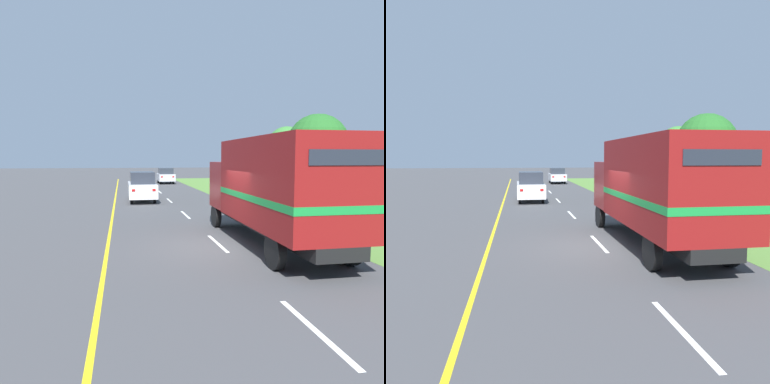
# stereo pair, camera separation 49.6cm
# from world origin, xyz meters

# --- Properties ---
(ground_plane) EXTENTS (200.00, 200.00, 0.00)m
(ground_plane) POSITION_xyz_m (0.00, 0.00, 0.00)
(ground_plane) COLOR #444447
(grass_shoulder) EXTENTS (20.00, 57.94, 0.01)m
(grass_shoulder) POSITION_xyz_m (13.70, 12.11, 0.00)
(grass_shoulder) COLOR #568438
(grass_shoulder) RESTS_ON ground
(edge_line_yellow) EXTENTS (0.12, 57.94, 0.01)m
(edge_line_yellow) POSITION_xyz_m (-3.70, 12.11, 0.00)
(edge_line_yellow) COLOR yellow
(edge_line_yellow) RESTS_ON ground
(centre_dash_nearest) EXTENTS (0.12, 2.60, 0.01)m
(centre_dash_nearest) POSITION_xyz_m (0.00, -6.16, 0.00)
(centre_dash_nearest) COLOR white
(centre_dash_nearest) RESTS_ON ground
(centre_dash_near) EXTENTS (0.12, 2.60, 0.01)m
(centre_dash_near) POSITION_xyz_m (0.00, 0.44, 0.00)
(centre_dash_near) COLOR white
(centre_dash_near) RESTS_ON ground
(centre_dash_mid_a) EXTENTS (0.12, 2.60, 0.01)m
(centre_dash_mid_a) POSITION_xyz_m (0.00, 7.04, 0.00)
(centre_dash_mid_a) COLOR white
(centre_dash_mid_a) RESTS_ON ground
(centre_dash_mid_b) EXTENTS (0.12, 2.60, 0.01)m
(centre_dash_mid_b) POSITION_xyz_m (0.00, 13.64, 0.00)
(centre_dash_mid_b) COLOR white
(centre_dash_mid_b) RESTS_ON ground
(centre_dash_far) EXTENTS (0.12, 2.60, 0.01)m
(centre_dash_far) POSITION_xyz_m (0.00, 20.24, 0.00)
(centre_dash_far) COLOR white
(centre_dash_far) RESTS_ON ground
(centre_dash_farthest) EXTENTS (0.12, 2.60, 0.01)m
(centre_dash_farthest) POSITION_xyz_m (0.00, 26.84, 0.00)
(centre_dash_farthest) COLOR white
(centre_dash_farthest) RESTS_ON ground
(horse_trailer_truck) EXTENTS (2.55, 8.36, 3.55)m
(horse_trailer_truck) POSITION_xyz_m (1.80, -0.28, 1.99)
(horse_trailer_truck) COLOR black
(horse_trailer_truck) RESTS_ON ground
(lead_car_white) EXTENTS (1.80, 4.46, 2.00)m
(lead_car_white) POSITION_xyz_m (-1.88, 13.57, 1.00)
(lead_car_white) COLOR black
(lead_car_white) RESTS_ON ground
(lead_car_silver_ahead) EXTENTS (1.80, 4.03, 1.78)m
(lead_car_silver_ahead) POSITION_xyz_m (1.75, 31.04, 0.91)
(lead_car_silver_ahead) COLOR black
(lead_car_silver_ahead) RESTS_ON ground
(highway_sign) EXTENTS (2.36, 0.09, 3.14)m
(highway_sign) POSITION_xyz_m (6.06, 4.53, 2.10)
(highway_sign) COLOR #9E9EA3
(highway_sign) RESTS_ON ground
(roadside_tree_near) EXTENTS (3.77, 3.77, 5.68)m
(roadside_tree_near) POSITION_xyz_m (8.87, 9.91, 3.78)
(roadside_tree_near) COLOR brown
(roadside_tree_near) RESTS_ON ground
(roadside_tree_mid) EXTENTS (2.98, 2.98, 4.49)m
(roadside_tree_mid) POSITION_xyz_m (11.99, 17.44, 2.98)
(roadside_tree_mid) COLOR #4C3823
(roadside_tree_mid) RESTS_ON ground
(roadside_tree_far) EXTENTS (3.82, 3.82, 5.99)m
(roadside_tree_far) POSITION_xyz_m (12.63, 22.51, 4.07)
(roadside_tree_far) COLOR #4C3823
(roadside_tree_far) RESTS_ON ground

